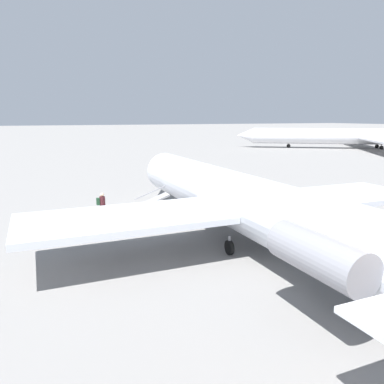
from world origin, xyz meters
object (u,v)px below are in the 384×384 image
at_px(airplane_main, 241,201).
at_px(airplane_far_right, 362,136).
at_px(boarding_stairs, 130,211).
at_px(passenger, 102,204).

xyz_separation_m(airplane_main, airplane_far_right, (40.60, -53.91, 0.27)).
bearing_deg(airplane_far_right, airplane_main, 70.72).
height_order(airplane_main, boarding_stairs, airplane_main).
xyz_separation_m(boarding_stairs, passenger, (-0.09, 1.80, 0.62)).
relative_size(airplane_far_right, passenger, 25.32).
height_order(airplane_far_right, boarding_stairs, airplane_far_right).
bearing_deg(boarding_stairs, airplane_far_right, 30.84).
relative_size(airplane_main, airplane_far_right, 0.66).
relative_size(boarding_stairs, passenger, 2.32).
bearing_deg(airplane_main, airplane_far_right, -51.90).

